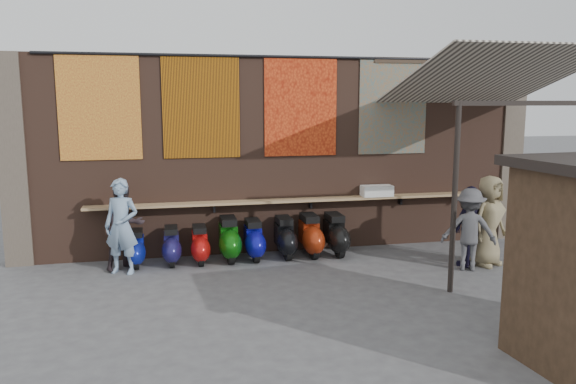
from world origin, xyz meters
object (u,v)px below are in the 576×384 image
Objects in this scene: diner_left at (122,226)px; diner_right at (125,227)px; scooter_stool_5 at (285,237)px; shelf_box at (377,191)px; scooter_stool_3 at (229,239)px; scooter_stool_1 at (172,246)px; shopper_navy at (471,226)px; scooter_stool_0 at (137,248)px; shopper_grey at (469,229)px; scooter_stool_2 at (200,245)px; scooter_stool_6 at (310,236)px; scooter_stool_4 at (254,240)px; scooter_stool_7 at (335,235)px; shopper_tan at (488,221)px.

diner_left is 0.26m from diner_right.
scooter_stool_5 is at bearing 29.78° from diner_left.
shelf_box reaches higher than scooter_stool_3.
shopper_navy reaches higher than scooter_stool_1.
scooter_stool_0 is 0.45× the size of diner_right.
scooter_stool_2 is at bearing 6.23° from shopper_grey.
shopper_grey reaches higher than scooter_stool_1.
scooter_stool_6 is at bearing -6.93° from shopper_grey.
scooter_stool_0 is 3.42m from scooter_stool_6.
scooter_stool_3 reaches higher than scooter_stool_5.
scooter_stool_0 is at bearing 83.55° from diner_left.
scooter_stool_2 is 1.54m from diner_left.
scooter_stool_4 is (2.25, -0.02, 0.05)m from scooter_stool_0.
diner_left is at bearing -35.43° from shopper_navy.
scooter_stool_0 is 0.87× the size of scooter_stool_4.
scooter_stool_3 is at bearing 179.25° from scooter_stool_6.
shopper_navy is at bearing -52.44° from shelf_box.
scooter_stool_1 is 0.92× the size of scooter_stool_4.
scooter_stool_7 is (0.52, -0.02, -0.00)m from scooter_stool_6.
diner_left is at bearing -173.95° from scooter_stool_6.
scooter_stool_2 is at bearing -179.17° from scooter_stool_6.
shopper_grey reaches higher than scooter_stool_7.
scooter_stool_1 is 6.07m from shopper_tan.
scooter_stool_4 is 0.64m from scooter_stool_5.
scooter_stool_1 is 0.86× the size of scooter_stool_6.
scooter_stool_5 reaches higher than scooter_stool_1.
shopper_tan reaches higher than shopper_grey.
scooter_stool_4 is 4.18m from shopper_navy.
diner_left reaches higher than scooter_stool_6.
shopper_tan is at bearing -136.12° from shopper_grey.
shelf_box is at bearing 4.84° from scooter_stool_3.
shelf_box is at bearing 17.32° from scooter_stool_7.
shopper_tan is at bearing -17.52° from scooter_stool_4.
shopper_tan is (2.61, -1.34, 0.45)m from scooter_stool_7.
shopper_tan is (6.77, -0.97, -0.01)m from diner_left.
scooter_stool_7 is (2.17, -0.04, -0.01)m from scooter_stool_3.
scooter_stool_0 is 1.19m from scooter_stool_2.
scooter_stool_7 is 0.50× the size of diner_left.
shopper_tan reaches higher than scooter_stool_0.
scooter_stool_1 is at bearing -40.56° from shopper_navy.
scooter_stool_7 is at bearing -162.68° from shelf_box.
scooter_stool_3 is at bearing -44.08° from shopper_navy.
scooter_stool_1 is at bearing 142.54° from shopper_tan.
scooter_stool_2 is 0.92× the size of scooter_stool_4.
diner_left is (-0.87, -0.38, 0.51)m from scooter_stool_1.
shopper_tan is at bearing -13.93° from scooter_stool_2.
scooter_stool_6 is 0.51× the size of shopper_tan.
shopper_tan is at bearing -23.46° from scooter_stool_6.
diner_right is 6.38m from shopper_grey.
scooter_stool_0 is 0.95× the size of scooter_stool_1.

